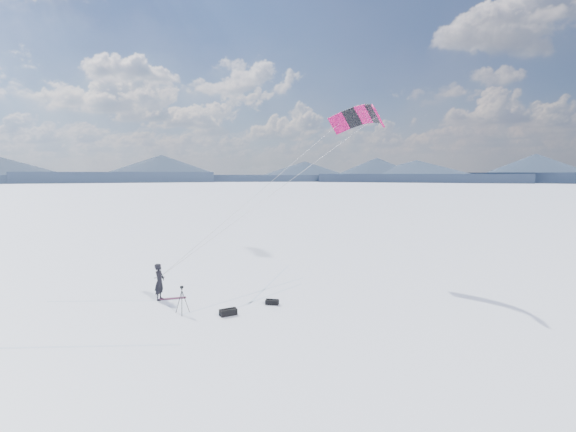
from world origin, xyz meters
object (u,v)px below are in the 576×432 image
object	(u,v)px
snowkiter	(160,300)
snowboard	(173,298)
tripod	(182,296)
gear_bag_a	(228,312)
gear_bag_b	(272,302)

from	to	relation	value
snowkiter	snowboard	world-z (taller)	snowkiter
snowkiter	tripod	bearing A→B (deg)	-137.81
snowkiter	gear_bag_a	xyz separation A→B (m)	(3.10, -3.41, 0.16)
tripod	gear_bag_a	xyz separation A→B (m)	(2.06, -0.83, -0.71)
snowboard	tripod	size ratio (longest dim) A/B	1.04
snowkiter	gear_bag_b	xyz separation A→B (m)	(5.47, -2.42, 0.13)
snowkiter	snowboard	bearing A→B (deg)	-70.82
snowkiter	gear_bag_a	size ratio (longest dim) A/B	2.27
snowboard	gear_bag_b	size ratio (longest dim) A/B	1.90
snowboard	gear_bag_b	distance (m)	5.41
snowboard	gear_bag_b	xyz separation A→B (m)	(4.84, -2.41, 0.11)
tripod	gear_bag_a	bearing A→B (deg)	-45.91
tripod	gear_bag_a	size ratio (longest dim) A/B	1.57
tripod	gear_bag_a	distance (m)	2.33
snowboard	gear_bag_a	bearing A→B (deg)	-55.43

